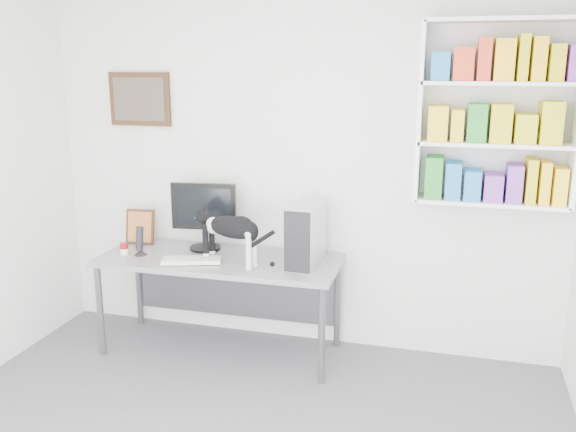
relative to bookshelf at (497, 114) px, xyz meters
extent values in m
cube|color=silver|center=(-1.40, 0.15, -0.50)|extent=(4.00, 0.01, 2.70)
cube|color=white|center=(0.00, 0.00, 0.00)|extent=(1.03, 0.28, 1.24)
cube|color=#462B16|center=(-2.70, 0.12, 0.05)|extent=(0.52, 0.04, 0.42)
cube|color=gray|center=(-1.92, -0.24, -1.47)|extent=(1.82, 0.72, 0.75)
cube|color=black|center=(-2.10, -0.07, -0.83)|extent=(0.53, 0.31, 0.54)
cube|color=silver|center=(-2.07, -0.40, -1.08)|extent=(0.46, 0.29, 0.03)
cube|color=#BABABF|center=(-1.25, -0.20, -0.87)|extent=(0.22, 0.45, 0.45)
cylinder|color=black|center=(-2.52, -0.33, -0.98)|extent=(0.10, 0.10, 0.23)
cube|color=#462B16|center=(-2.67, -0.05, -0.95)|extent=(0.24, 0.12, 0.29)
cylinder|color=#9E0D13|center=(-2.65, -0.35, -1.05)|extent=(0.08, 0.08, 0.09)
camera|label=1|loc=(-0.26, -4.32, 0.32)|focal=38.00mm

